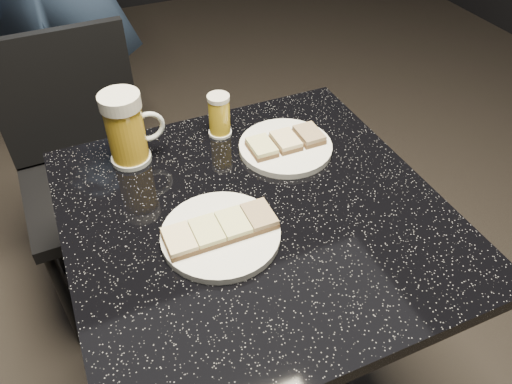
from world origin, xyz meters
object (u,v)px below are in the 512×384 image
beer_mug (127,129)px  plate_large (221,235)px  chair (87,166)px  beer_tumbler (219,115)px  table (256,290)px  plate_small (285,147)px

beer_mug → plate_large: bearing=-72.1°
beer_mug → chair: beer_mug is taller
plate_large → beer_tumbler: 0.32m
table → beer_tumbler: 0.39m
plate_large → chair: (-0.18, 0.64, -0.26)m
table → chair: 0.66m
plate_large → table: 0.27m
plate_large → plate_small: bearing=40.3°
plate_small → beer_mug: bearing=162.4°
table → beer_mug: size_ratio=4.75×
plate_large → beer_mug: bearing=107.9°
plate_small → table: 0.32m
chair → table: bearing=-66.1°
table → beer_tumbler: size_ratio=7.65×
plate_small → beer_mug: size_ratio=1.28×
plate_small → table: size_ratio=0.27×
table → chair: chair is taller
beer_tumbler → chair: (-0.30, 0.34, -0.30)m
beer_mug → chair: 0.50m
beer_tumbler → plate_large: bearing=-110.4°
beer_tumbler → chair: chair is taller
plate_large → table: plate_large is taller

